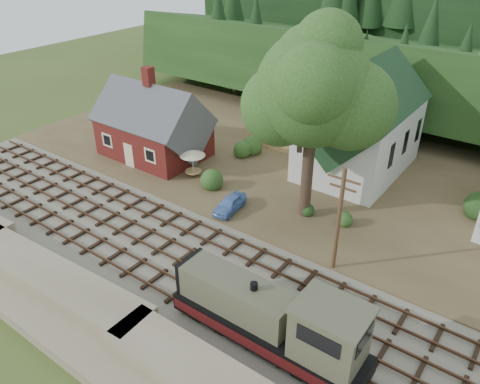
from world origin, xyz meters
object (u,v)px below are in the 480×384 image
Objects in this scene: car_blue at (230,204)px; patio_set at (192,154)px; locomotive at (275,321)px; car_green at (121,123)px.

car_blue is 7.27m from patio_set.
locomotive is at bearing -36.60° from patio_set.
patio_set is (14.51, -3.93, 1.62)m from car_green.
car_blue is at bearing -115.80° from car_green.
car_green is (-20.99, 6.78, 0.00)m from car_blue.
locomotive is 3.15× the size of car_blue.
patio_set reaches higher than car_green.
car_blue is 1.39× the size of patio_set.
locomotive reaches higher than car_green.
patio_set is at bearing 143.40° from locomotive.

